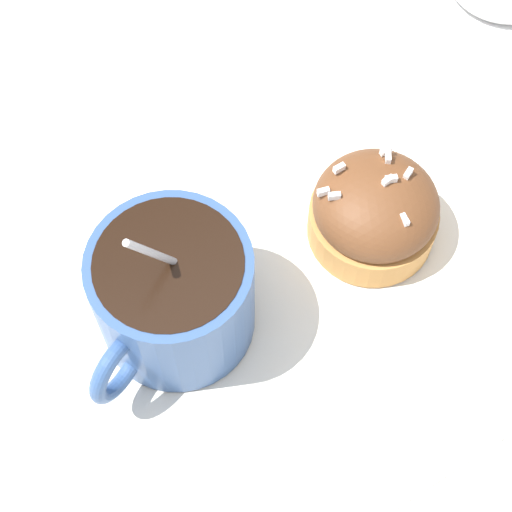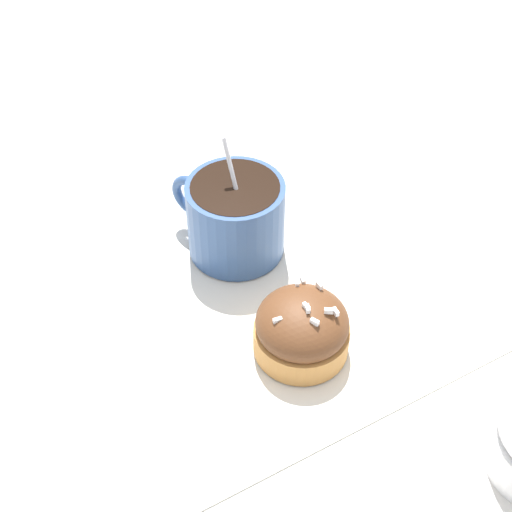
{
  "view_description": "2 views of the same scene",
  "coord_description": "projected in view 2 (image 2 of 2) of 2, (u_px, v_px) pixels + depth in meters",
  "views": [
    {
      "loc": [
        0.12,
        0.2,
        0.47
      ],
      "look_at": [
        0.01,
        -0.0,
        0.04
      ],
      "focal_mm": 60.0,
      "sensor_mm": 36.0,
      "label": 1
    },
    {
      "loc": [
        -0.38,
        0.19,
        0.47
      ],
      "look_at": [
        0.01,
        0.0,
        0.04
      ],
      "focal_mm": 50.0,
      "sensor_mm": 36.0,
      "label": 2
    }
  ],
  "objects": [
    {
      "name": "ground_plane",
      "position": [
        267.0,
        297.0,
        0.63
      ],
      "size": [
        3.0,
        3.0,
        0.0
      ],
      "primitive_type": "plane",
      "color": "silver"
    },
    {
      "name": "paper_napkin",
      "position": [
        267.0,
        295.0,
        0.63
      ],
      "size": [
        0.32,
        0.32,
        0.0
      ],
      "color": "white",
      "rests_on": "ground_plane"
    },
    {
      "name": "coffee_cup",
      "position": [
        234.0,
        215.0,
        0.65
      ],
      "size": [
        0.11,
        0.09,
        0.12
      ],
      "color": "#335184",
      "rests_on": "paper_napkin"
    },
    {
      "name": "frosted_pastry",
      "position": [
        307.0,
        327.0,
        0.57
      ],
      "size": [
        0.08,
        0.08,
        0.06
      ],
      "color": "#C18442",
      "rests_on": "paper_napkin"
    }
  ]
}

